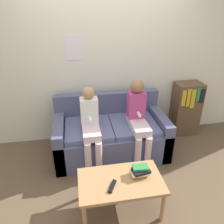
{
  "coord_description": "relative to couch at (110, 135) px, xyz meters",
  "views": [
    {
      "loc": [
        -0.46,
        -2.22,
        2.1
      ],
      "look_at": [
        0.0,
        0.42,
        0.75
      ],
      "focal_mm": 35.0,
      "sensor_mm": 36.0,
      "label": 1
    }
  ],
  "objects": [
    {
      "name": "ground_plane",
      "position": [
        0.0,
        -0.55,
        -0.29
      ],
      "size": [
        10.0,
        10.0,
        0.0
      ],
      "primitive_type": "plane",
      "color": "brown"
    },
    {
      "name": "wall_back",
      "position": [
        -0.0,
        0.53,
        1.01
      ],
      "size": [
        8.0,
        0.06,
        2.6
      ],
      "color": "silver",
      "rests_on": "ground_plane"
    },
    {
      "name": "couch",
      "position": [
        0.0,
        0.0,
        0.0
      ],
      "size": [
        1.63,
        0.87,
        0.85
      ],
      "color": "#4C5175",
      "rests_on": "ground_plane"
    },
    {
      "name": "coffee_table",
      "position": [
        -0.07,
        -1.08,
        0.08
      ],
      "size": [
        0.89,
        0.52,
        0.42
      ],
      "color": "#AD7F51",
      "rests_on": "ground_plane"
    },
    {
      "name": "person_left",
      "position": [
        -0.31,
        -0.21,
        0.33
      ],
      "size": [
        0.24,
        0.59,
        1.11
      ],
      "color": "silver",
      "rests_on": "ground_plane"
    },
    {
      "name": "person_right",
      "position": [
        0.36,
        -0.2,
        0.37
      ],
      "size": [
        0.24,
        0.59,
        1.17
      ],
      "color": "silver",
      "rests_on": "ground_plane"
    },
    {
      "name": "tv_remote",
      "position": [
        -0.18,
        -1.16,
        0.14
      ],
      "size": [
        0.11,
        0.17,
        0.02
      ],
      "rotation": [
        0.0,
        0.0,
        -0.48
      ],
      "color": "black",
      "rests_on": "coffee_table"
    },
    {
      "name": "book_stack",
      "position": [
        0.15,
        -1.04,
        0.18
      ],
      "size": [
        0.22,
        0.16,
        0.11
      ],
      "color": "orange",
      "rests_on": "coffee_table"
    },
    {
      "name": "bookshelf",
      "position": [
        1.37,
        0.33,
        0.17
      ],
      "size": [
        0.44,
        0.33,
        0.92
      ],
      "color": "brown",
      "rests_on": "ground_plane"
    }
  ]
}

